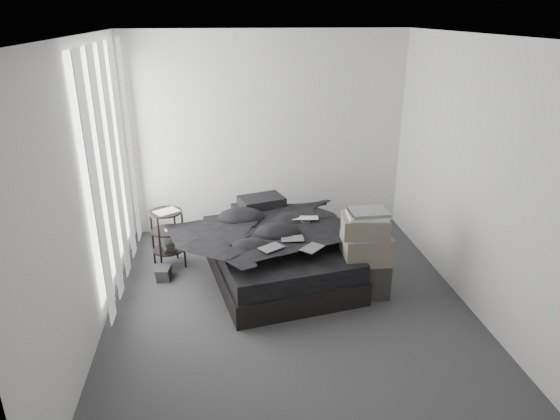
{
  "coord_description": "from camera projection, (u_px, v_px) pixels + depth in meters",
  "views": [
    {
      "loc": [
        -0.64,
        -4.26,
        2.78
      ],
      "look_at": [
        0.0,
        0.8,
        0.75
      ],
      "focal_mm": 32.0,
      "sensor_mm": 36.0,
      "label": 1
    }
  ],
  "objects": [
    {
      "name": "window_left",
      "position": [
        108.0,
        161.0,
        5.15
      ],
      "size": [
        0.02,
        2.0,
        2.3
      ],
      "primitive_type": "cube",
      "color": "white",
      "rests_on": "wall_left"
    },
    {
      "name": "wall_front",
      "position": [
        349.0,
        315.0,
        2.62
      ],
      "size": [
        3.6,
        0.01,
        2.6
      ],
      "primitive_type": "cube",
      "color": "silver",
      "rests_on": "ground"
    },
    {
      "name": "box_lower",
      "position": [
        363.0,
        276.0,
        5.26
      ],
      "size": [
        0.55,
        0.45,
        0.38
      ],
      "primitive_type": "cube",
      "rotation": [
        0.0,
        0.0,
        -0.09
      ],
      "color": "black",
      "rests_on": "floor"
    },
    {
      "name": "papers",
      "position": [
        167.0,
        212.0,
        5.63
      ],
      "size": [
        0.32,
        0.3,
        0.01
      ],
      "primitive_type": "cube",
      "rotation": [
        0.0,
        0.0,
        0.57
      ],
      "color": "white",
      "rests_on": "side_stand"
    },
    {
      "name": "box_upper",
      "position": [
        365.0,
        226.0,
        5.05
      ],
      "size": [
        0.5,
        0.43,
        0.2
      ],
      "primitive_type": "cube",
      "rotation": [
        0.0,
        0.0,
        -0.14
      ],
      "color": "#60584C",
      "rests_on": "box_mid"
    },
    {
      "name": "comic_b",
      "position": [
        292.0,
        232.0,
        5.13
      ],
      "size": [
        0.24,
        0.16,
        0.01
      ],
      "primitive_type": "cube",
      "rotation": [
        0.0,
        0.0,
        -0.02
      ],
      "color": "black",
      "rests_on": "duvet"
    },
    {
      "name": "mattress",
      "position": [
        278.0,
        247.0,
        5.55
      ],
      "size": [
        1.66,
        2.01,
        0.2
      ],
      "primitive_type": "cube",
      "rotation": [
        0.0,
        0.0,
        0.19
      ],
      "color": "black",
      "rests_on": "bed"
    },
    {
      "name": "wall_back",
      "position": [
        267.0,
        134.0,
        6.49
      ],
      "size": [
        3.6,
        0.01,
        2.6
      ],
      "primitive_type": "cube",
      "color": "silver",
      "rests_on": "ground"
    },
    {
      "name": "duvet",
      "position": [
        279.0,
        231.0,
        5.44
      ],
      "size": [
        1.63,
        1.8,
        0.22
      ],
      "primitive_type": "imported",
      "rotation": [
        0.0,
        0.0,
        0.19
      ],
      "color": "black",
      "rests_on": "mattress"
    },
    {
      "name": "floor_books",
      "position": [
        164.0,
        273.0,
        5.56
      ],
      "size": [
        0.15,
        0.21,
        0.14
      ],
      "primitive_type": "cube",
      "rotation": [
        0.0,
        0.0,
        -0.03
      ],
      "color": "black",
      "rests_on": "floor"
    },
    {
      "name": "box_mid",
      "position": [
        366.0,
        248.0,
        5.13
      ],
      "size": [
        0.49,
        0.39,
        0.29
      ],
      "primitive_type": "cube",
      "rotation": [
        0.0,
        0.0,
        -0.02
      ],
      "color": "#60584C",
      "rests_on": "box_lower"
    },
    {
      "name": "comic_c",
      "position": [
        312.0,
        241.0,
        4.92
      ],
      "size": [
        0.27,
        0.27,
        0.01
      ],
      "primitive_type": "cube",
      "rotation": [
        0.0,
        0.0,
        0.8
      ],
      "color": "black",
      "rests_on": "duvet"
    },
    {
      "name": "ceiling",
      "position": [
        292.0,
        36.0,
        4.07
      ],
      "size": [
        3.6,
        4.2,
        0.01
      ],
      "primitive_type": "cube",
      "color": "white",
      "rests_on": "ground"
    },
    {
      "name": "art_book_white",
      "position": [
        367.0,
        215.0,
        5.0
      ],
      "size": [
        0.42,
        0.35,
        0.04
      ],
      "primitive_type": "cube",
      "rotation": [
        0.0,
        0.0,
        -0.09
      ],
      "color": "silver",
      "rests_on": "box_upper"
    },
    {
      "name": "laptop",
      "position": [
        305.0,
        214.0,
        5.57
      ],
      "size": [
        0.32,
        0.23,
        0.02
      ],
      "primitive_type": "imported",
      "rotation": [
        0.0,
        0.0,
        -0.13
      ],
      "color": "silver",
      "rests_on": "duvet"
    },
    {
      "name": "bed",
      "position": [
        278.0,
        264.0,
        5.64
      ],
      "size": [
        1.72,
        2.08,
        0.25
      ],
      "primitive_type": "cube",
      "rotation": [
        0.0,
        0.0,
        0.19
      ],
      "color": "black",
      "rests_on": "floor"
    },
    {
      "name": "side_stand",
      "position": [
        168.0,
        239.0,
        5.76
      ],
      "size": [
        0.48,
        0.48,
        0.68
      ],
      "primitive_type": "cylinder",
      "rotation": [
        0.0,
        0.0,
        0.4
      ],
      "color": "black",
      "rests_on": "floor"
    },
    {
      "name": "floor",
      "position": [
        290.0,
        308.0,
        5.03
      ],
      "size": [
        3.6,
        4.2,
        0.01
      ],
      "primitive_type": "cube",
      "color": "#363639",
      "rests_on": "ground"
    },
    {
      "name": "comic_a",
      "position": [
        271.0,
        241.0,
        4.94
      ],
      "size": [
        0.28,
        0.25,
        0.01
      ],
      "primitive_type": "cube",
      "rotation": [
        0.0,
        0.0,
        0.57
      ],
      "color": "black",
      "rests_on": "duvet"
    },
    {
      "name": "art_book_snake",
      "position": [
        369.0,
        212.0,
        4.98
      ],
      "size": [
        0.38,
        0.3,
        0.04
      ],
      "primitive_type": "cube",
      "rotation": [
        0.0,
        0.0,
        0.01
      ],
      "color": "silver",
      "rests_on": "art_book_white"
    },
    {
      "name": "pillow_upper",
      "position": [
        261.0,
        202.0,
        6.07
      ],
      "size": [
        0.6,
        0.49,
        0.12
      ],
      "primitive_type": "cube",
      "rotation": [
        0.0,
        0.0,
        0.29
      ],
      "color": "black",
      "rests_on": "pillow_lower"
    },
    {
      "name": "wall_right",
      "position": [
        477.0,
        179.0,
        4.76
      ],
      "size": [
        0.01,
        4.2,
        2.6
      ],
      "primitive_type": "cube",
      "color": "silver",
      "rests_on": "ground"
    },
    {
      "name": "pillow_lower",
      "position": [
        256.0,
        211.0,
        6.11
      ],
      "size": [
        0.62,
        0.47,
        0.13
      ],
      "primitive_type": "cube",
      "rotation": [
        0.0,
        0.0,
        0.19
      ],
      "color": "black",
      "rests_on": "mattress"
    },
    {
      "name": "wall_left",
      "position": [
        87.0,
        195.0,
        4.34
      ],
      "size": [
        0.01,
        4.2,
        2.6
      ],
      "primitive_type": "cube",
      "color": "silver",
      "rests_on": "ground"
    },
    {
      "name": "curtain_left",
      "position": [
        114.0,
        167.0,
        5.19
      ],
      "size": [
        0.06,
        2.12,
        2.48
      ],
      "primitive_type": "cube",
      "color": "white",
      "rests_on": "wall_left"
    }
  ]
}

